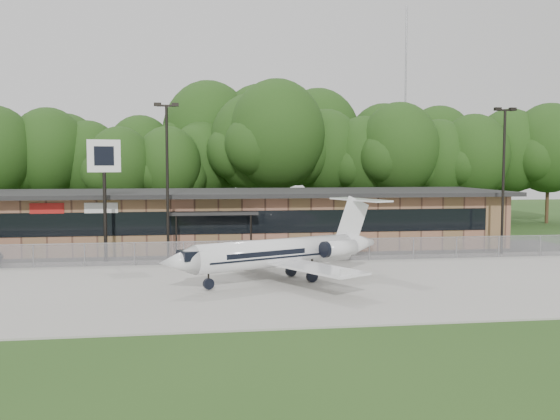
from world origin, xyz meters
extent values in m
plane|color=#264619|center=(0.00, 0.00, 0.00)|extent=(160.00, 160.00, 0.00)
cube|color=#9E9B93|center=(0.00, 8.00, 0.04)|extent=(64.00, 18.00, 0.08)
cube|color=#383835|center=(0.00, 19.50, 0.03)|extent=(50.00, 9.00, 0.06)
cube|color=#945F4A|center=(0.00, 24.00, 2.00)|extent=(40.00, 10.00, 4.00)
cube|color=black|center=(0.00, 18.98, 2.30)|extent=(36.00, 0.08, 1.60)
cube|color=black|center=(0.00, 23.50, 4.15)|extent=(41.00, 11.50, 0.30)
cube|color=black|center=(-2.00, 18.40, 3.00)|extent=(6.00, 1.60, 0.20)
cube|color=#AC1815|center=(-13.00, 18.95, 3.40)|extent=(2.20, 0.06, 0.70)
cube|color=silver|center=(-9.50, 18.95, 3.40)|extent=(2.20, 0.06, 0.70)
cube|color=gray|center=(0.00, 15.00, 0.75)|extent=(46.00, 0.03, 1.50)
cube|color=gray|center=(0.00, 15.00, 1.50)|extent=(46.00, 0.04, 0.04)
cylinder|color=gray|center=(22.00, 48.00, 12.50)|extent=(0.20, 0.20, 25.00)
cylinder|color=black|center=(-5.00, 16.50, 5.00)|extent=(0.18, 0.18, 10.00)
cube|color=black|center=(-5.00, 16.50, 10.05)|extent=(1.20, 0.12, 0.12)
cube|color=black|center=(-5.55, 16.50, 10.12)|extent=(0.45, 0.30, 0.22)
cube|color=black|center=(-4.45, 16.50, 10.12)|extent=(0.45, 0.30, 0.22)
cylinder|color=black|center=(18.00, 16.50, 5.00)|extent=(0.18, 0.18, 10.00)
cube|color=black|center=(18.00, 16.50, 10.05)|extent=(1.20, 0.12, 0.12)
cube|color=black|center=(17.45, 16.50, 10.12)|extent=(0.45, 0.30, 0.22)
cube|color=black|center=(18.55, 16.50, 10.12)|extent=(0.45, 0.30, 0.22)
cylinder|color=silver|center=(0.85, 8.21, 1.57)|extent=(9.07, 5.10, 1.48)
cone|color=silver|center=(-4.23, 5.96, 1.57)|extent=(2.29, 2.10, 1.48)
cone|color=silver|center=(6.02, 10.49, 1.71)|extent=(2.46, 2.18, 1.48)
cube|color=silver|center=(2.51, 5.60, 1.16)|extent=(4.11, 5.91, 0.11)
cube|color=silver|center=(0.04, 11.19, 1.16)|extent=(4.11, 5.91, 0.11)
cylinder|color=silver|center=(4.37, 8.50, 1.71)|extent=(2.20, 1.59, 0.83)
cylinder|color=silver|center=(3.44, 10.62, 1.71)|extent=(2.20, 1.59, 0.83)
cube|color=silver|center=(5.60, 10.31, 3.06)|extent=(2.13, 1.04, 2.79)
cube|color=silver|center=(6.11, 10.53, 4.21)|extent=(2.82, 4.38, 0.09)
cube|color=black|center=(-3.64, 6.23, 1.83)|extent=(1.30, 1.39, 0.46)
cube|color=black|center=(2.38, 8.88, 0.32)|extent=(1.58, 2.33, 0.65)
cylinder|color=black|center=(-2.71, 6.64, 0.32)|extent=(0.73, 0.73, 0.20)
cylinder|color=black|center=(-8.97, 16.80, 3.76)|extent=(0.27, 0.27, 7.51)
cube|color=silver|center=(-8.97, 16.80, 6.86)|extent=(2.07, 0.65, 2.07)
cube|color=black|center=(-8.94, 16.68, 6.86)|extent=(1.20, 0.28, 1.22)
camera|label=1|loc=(-3.57, -24.12, 6.33)|focal=40.00mm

